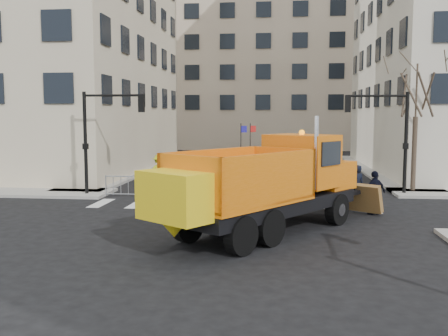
# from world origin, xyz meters

# --- Properties ---
(ground) EXTENTS (120.00, 120.00, 0.00)m
(ground) POSITION_xyz_m (0.00, 0.00, 0.00)
(ground) COLOR black
(ground) RESTS_ON ground
(sidewalk_back) EXTENTS (64.00, 5.00, 0.15)m
(sidewalk_back) POSITION_xyz_m (0.00, 8.50, 0.07)
(sidewalk_back) COLOR gray
(sidewalk_back) RESTS_ON ground
(building_far) EXTENTS (30.00, 18.00, 24.00)m
(building_far) POSITION_xyz_m (0.00, 52.00, 12.00)
(building_far) COLOR #BAA48E
(building_far) RESTS_ON ground
(traffic_light_left) EXTENTS (0.18, 0.18, 5.40)m
(traffic_light_left) POSITION_xyz_m (-8.00, 7.50, 2.70)
(traffic_light_left) COLOR black
(traffic_light_left) RESTS_ON ground
(traffic_light_right) EXTENTS (0.18, 0.18, 5.40)m
(traffic_light_right) POSITION_xyz_m (8.50, 9.50, 2.70)
(traffic_light_right) COLOR black
(traffic_light_right) RESTS_ON ground
(crowd_barriers) EXTENTS (12.60, 0.60, 1.10)m
(crowd_barriers) POSITION_xyz_m (-0.75, 7.60, 0.55)
(crowd_barriers) COLOR #9EA0A5
(crowd_barriers) RESTS_ON ground
(street_tree) EXTENTS (3.00, 3.00, 7.50)m
(street_tree) POSITION_xyz_m (9.20, 10.50, 3.75)
(street_tree) COLOR #382B21
(street_tree) RESTS_ON ground
(plow_truck) EXTENTS (8.60, 10.36, 4.16)m
(plow_truck) POSITION_xyz_m (1.43, 0.07, 1.85)
(plow_truck) COLOR black
(plow_truck) RESTS_ON ground
(cop_a) EXTENTS (0.81, 0.67, 1.91)m
(cop_a) POSITION_xyz_m (5.54, 6.08, 0.95)
(cop_a) COLOR black
(cop_a) RESTS_ON ground
(cop_b) EXTENTS (1.09, 1.02, 1.78)m
(cop_b) POSITION_xyz_m (4.45, 3.93, 0.89)
(cop_b) COLOR black
(cop_b) RESTS_ON ground
(cop_c) EXTENTS (1.16, 0.98, 1.86)m
(cop_c) POSITION_xyz_m (5.99, 4.13, 0.93)
(cop_c) COLOR black
(cop_c) RESTS_ON ground
(worker) EXTENTS (1.45, 1.25, 1.95)m
(worker) POSITION_xyz_m (-4.51, 9.08, 1.12)
(worker) COLOR #B3C216
(worker) RESTS_ON sidewalk_back
(newspaper_box) EXTENTS (0.51, 0.47, 1.10)m
(newspaper_box) POSITION_xyz_m (2.86, 8.84, 0.70)
(newspaper_box) COLOR #B20D2A
(newspaper_box) RESTS_ON sidewalk_back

